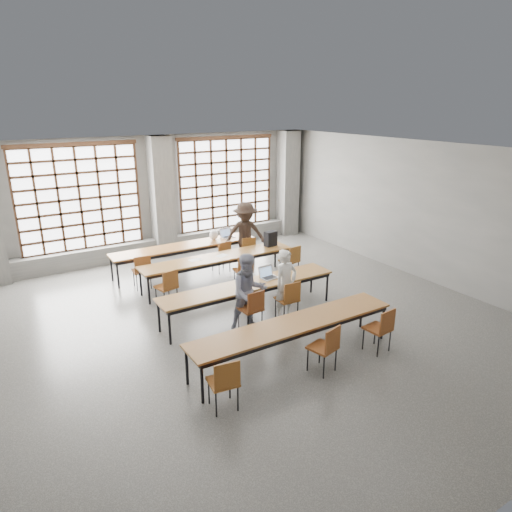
% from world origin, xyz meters
% --- Properties ---
extents(floor, '(11.00, 11.00, 0.00)m').
position_xyz_m(floor, '(0.00, 0.00, 0.00)').
color(floor, '#464644').
rests_on(floor, ground).
extents(ceiling, '(11.00, 11.00, 0.00)m').
position_xyz_m(ceiling, '(0.00, 0.00, 3.50)').
color(ceiling, silver).
rests_on(ceiling, floor).
extents(wall_back, '(10.00, 0.00, 10.00)m').
position_xyz_m(wall_back, '(0.00, 5.50, 1.75)').
color(wall_back, '#5E5E5C').
rests_on(wall_back, floor).
extents(wall_right, '(0.00, 11.00, 11.00)m').
position_xyz_m(wall_right, '(5.00, 0.00, 1.75)').
color(wall_right, '#5E5E5C').
rests_on(wall_right, floor).
extents(column_mid, '(0.60, 0.55, 3.50)m').
position_xyz_m(column_mid, '(0.00, 5.22, 1.75)').
color(column_mid, '#535351').
rests_on(column_mid, floor).
extents(column_right, '(0.60, 0.55, 3.50)m').
position_xyz_m(column_right, '(4.50, 5.22, 1.75)').
color(column_right, '#535351').
rests_on(column_right, floor).
extents(window_left, '(3.32, 0.12, 3.00)m').
position_xyz_m(window_left, '(-2.25, 5.42, 1.90)').
color(window_left, white).
rests_on(window_left, wall_back).
extents(window_right, '(3.32, 0.12, 3.00)m').
position_xyz_m(window_right, '(2.25, 5.42, 1.90)').
color(window_right, white).
rests_on(window_right, wall_back).
extents(sill_ledge, '(9.80, 0.35, 0.50)m').
position_xyz_m(sill_ledge, '(0.00, 5.30, 0.25)').
color(sill_ledge, '#535351').
rests_on(sill_ledge, floor).
extents(desk_row_a, '(4.00, 0.70, 0.73)m').
position_xyz_m(desk_row_a, '(-0.06, 3.54, 0.66)').
color(desk_row_a, brown).
rests_on(desk_row_a, floor).
extents(desk_row_b, '(4.00, 0.70, 0.73)m').
position_xyz_m(desk_row_b, '(0.28, 2.23, 0.66)').
color(desk_row_b, brown).
rests_on(desk_row_b, floor).
extents(desk_row_c, '(4.00, 0.70, 0.73)m').
position_xyz_m(desk_row_c, '(0.01, 0.27, 0.66)').
color(desk_row_c, brown).
rests_on(desk_row_c, floor).
extents(desk_row_d, '(4.00, 0.70, 0.73)m').
position_xyz_m(desk_row_d, '(-0.24, -1.69, 0.66)').
color(desk_row_d, brown).
rests_on(desk_row_d, floor).
extents(chair_back_left, '(0.46, 0.46, 0.88)m').
position_xyz_m(chair_back_left, '(-1.46, 2.91, 0.54)').
color(chair_back_left, brown).
rests_on(chair_back_left, floor).
extents(chair_back_mid, '(0.45, 0.46, 0.88)m').
position_xyz_m(chair_back_mid, '(0.75, 2.91, 0.54)').
color(chair_back_mid, brown).
rests_on(chair_back_mid, floor).
extents(chair_back_right, '(0.48, 0.49, 0.88)m').
position_xyz_m(chair_back_right, '(1.53, 2.91, 0.54)').
color(chair_back_right, brown).
rests_on(chair_back_right, floor).
extents(chair_mid_left, '(0.50, 0.51, 0.88)m').
position_xyz_m(chair_mid_left, '(-1.30, 1.61, 0.54)').
color(chair_mid_left, brown).
rests_on(chair_mid_left, floor).
extents(chair_mid_centre, '(0.49, 0.49, 0.88)m').
position_xyz_m(chair_mid_centre, '(0.67, 1.61, 0.54)').
color(chair_mid_centre, brown).
rests_on(chair_mid_centre, floor).
extents(chair_mid_right, '(0.48, 0.48, 0.88)m').
position_xyz_m(chair_mid_right, '(2.09, 1.61, 0.54)').
color(chair_mid_right, brown).
rests_on(chair_mid_right, floor).
extents(chair_front_left, '(0.45, 0.45, 0.88)m').
position_xyz_m(chair_front_left, '(-0.28, -0.36, 0.54)').
color(chair_front_left, brown).
rests_on(chair_front_left, floor).
extents(chair_front_right, '(0.44, 0.44, 0.88)m').
position_xyz_m(chair_front_right, '(0.61, -0.36, 0.54)').
color(chair_front_right, brown).
rests_on(chair_front_right, floor).
extents(chair_near_left, '(0.47, 0.48, 0.88)m').
position_xyz_m(chair_near_left, '(-1.95, -2.31, 0.54)').
color(chair_near_left, brown).
rests_on(chair_near_left, floor).
extents(chair_near_mid, '(0.51, 0.51, 0.88)m').
position_xyz_m(chair_near_mid, '(-0.02, -2.31, 0.54)').
color(chair_near_mid, brown).
rests_on(chair_near_mid, floor).
extents(chair_near_right, '(0.46, 0.47, 0.88)m').
position_xyz_m(chair_near_right, '(1.27, -2.31, 0.54)').
color(chair_near_right, brown).
rests_on(chair_near_right, floor).
extents(student_male, '(0.60, 0.43, 1.52)m').
position_xyz_m(student_male, '(0.61, -0.23, 0.76)').
color(student_male, silver).
rests_on(student_male, floor).
extents(student_female, '(0.86, 0.72, 1.59)m').
position_xyz_m(student_female, '(-0.29, -0.23, 0.79)').
color(student_female, '#191F4C').
rests_on(student_female, floor).
extents(student_back, '(1.33, 1.03, 1.81)m').
position_xyz_m(student_back, '(1.54, 3.04, 0.91)').
color(student_back, black).
rests_on(student_back, floor).
extents(laptop_front, '(0.38, 0.33, 0.26)m').
position_xyz_m(laptop_front, '(0.55, 0.38, 0.79)').
color(laptop_front, '#B6B6BB').
rests_on(laptop_front, desk_row_c).
extents(laptop_back, '(0.40, 0.35, 0.26)m').
position_xyz_m(laptop_back, '(1.29, 3.65, 0.79)').
color(laptop_back, '#BBBCC1').
rests_on(laptop_back, desk_row_a).
extents(mouse, '(0.11, 0.08, 0.04)m').
position_xyz_m(mouse, '(0.96, 0.25, 0.75)').
color(mouse, white).
rests_on(mouse, desk_row_c).
extents(green_box, '(0.26, 0.14, 0.09)m').
position_xyz_m(green_box, '(-0.04, 0.35, 0.78)').
color(green_box, '#35862B').
rests_on(green_box, desk_row_c).
extents(phone, '(0.14, 0.10, 0.01)m').
position_xyz_m(phone, '(0.19, 0.17, 0.74)').
color(phone, black).
rests_on(phone, desk_row_c).
extents(paper_sheet_a, '(0.31, 0.23, 0.00)m').
position_xyz_m(paper_sheet_a, '(-0.32, 2.28, 0.73)').
color(paper_sheet_a, white).
rests_on(paper_sheet_a, desk_row_b).
extents(paper_sheet_c, '(0.35, 0.29, 0.00)m').
position_xyz_m(paper_sheet_c, '(0.38, 2.23, 0.73)').
color(paper_sheet_c, white).
rests_on(paper_sheet_c, desk_row_b).
extents(backpack, '(0.35, 0.24, 0.40)m').
position_xyz_m(backpack, '(1.88, 2.28, 0.93)').
color(backpack, black).
rests_on(backpack, desk_row_b).
extents(plastic_bag, '(0.26, 0.21, 0.29)m').
position_xyz_m(plastic_bag, '(0.84, 3.59, 0.87)').
color(plastic_bag, white).
rests_on(plastic_bag, desk_row_a).
extents(red_pouch, '(0.21, 0.13, 0.06)m').
position_xyz_m(red_pouch, '(-1.94, -2.24, 0.50)').
color(red_pouch, '#B02515').
rests_on(red_pouch, chair_near_left).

